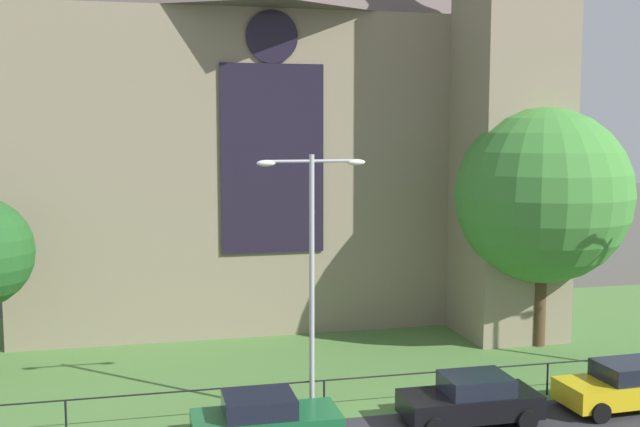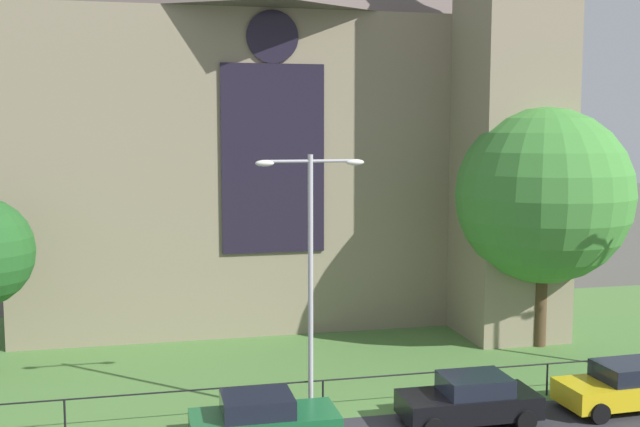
{
  "view_description": "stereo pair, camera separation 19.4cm",
  "coord_description": "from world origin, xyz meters",
  "px_view_note": "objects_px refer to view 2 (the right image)",
  "views": [
    {
      "loc": [
        -7.43,
        -20.44,
        9.05
      ],
      "look_at": [
        -0.77,
        8.0,
        5.78
      ],
      "focal_mm": 43.34,
      "sensor_mm": 36.0,
      "label": 1
    },
    {
      "loc": [
        -7.24,
        -20.48,
        9.05
      ],
      "look_at": [
        -0.77,
        8.0,
        5.78
      ],
      "focal_mm": 43.34,
      "sensor_mm": 36.0,
      "label": 2
    }
  ],
  "objects_px": {
    "church_building": "(270,102)",
    "parked_car_yellow": "(625,386)",
    "parked_car_green": "(263,421)",
    "tree_right_near": "(543,196)",
    "streetlamp_near": "(311,252)",
    "parked_car_black": "(470,400)"
  },
  "relations": [
    {
      "from": "church_building",
      "to": "tree_right_near",
      "type": "relative_size",
      "value": 2.63
    },
    {
      "from": "parked_car_black",
      "to": "parked_car_green",
      "type": "bearing_deg",
      "value": 2.52
    },
    {
      "from": "tree_right_near",
      "to": "streetlamp_near",
      "type": "height_order",
      "value": "tree_right_near"
    },
    {
      "from": "church_building",
      "to": "parked_car_green",
      "type": "height_order",
      "value": "church_building"
    },
    {
      "from": "streetlamp_near",
      "to": "parked_car_black",
      "type": "xyz_separation_m",
      "value": [
        4.63,
        -1.64,
        -4.49
      ]
    },
    {
      "from": "church_building",
      "to": "parked_car_yellow",
      "type": "bearing_deg",
      "value": -61.91
    },
    {
      "from": "church_building",
      "to": "streetlamp_near",
      "type": "relative_size",
      "value": 3.16
    },
    {
      "from": "parked_car_black",
      "to": "streetlamp_near",
      "type": "bearing_deg",
      "value": -19.24
    },
    {
      "from": "streetlamp_near",
      "to": "parked_car_green",
      "type": "height_order",
      "value": "streetlamp_near"
    },
    {
      "from": "streetlamp_near",
      "to": "parked_car_green",
      "type": "relative_size",
      "value": 1.96
    },
    {
      "from": "tree_right_near",
      "to": "parked_car_green",
      "type": "distance_m",
      "value": 15.8
    },
    {
      "from": "streetlamp_near",
      "to": "parked_car_green",
      "type": "distance_m",
      "value": 5.2
    },
    {
      "from": "streetlamp_near",
      "to": "church_building",
      "type": "bearing_deg",
      "value": 85.44
    },
    {
      "from": "tree_right_near",
      "to": "parked_car_black",
      "type": "bearing_deg",
      "value": -130.83
    },
    {
      "from": "tree_right_near",
      "to": "church_building",
      "type": "bearing_deg",
      "value": 136.39
    },
    {
      "from": "church_building",
      "to": "parked_car_yellow",
      "type": "distance_m",
      "value": 21.01
    },
    {
      "from": "parked_car_green",
      "to": "parked_car_black",
      "type": "relative_size",
      "value": 1.0
    },
    {
      "from": "parked_car_black",
      "to": "parked_car_yellow",
      "type": "height_order",
      "value": "same"
    },
    {
      "from": "church_building",
      "to": "parked_car_yellow",
      "type": "xyz_separation_m",
      "value": [
        8.82,
        -16.52,
        -9.53
      ]
    },
    {
      "from": "parked_car_green",
      "to": "parked_car_yellow",
      "type": "xyz_separation_m",
      "value": [
        11.81,
        0.31,
        0.0
      ]
    },
    {
      "from": "parked_car_green",
      "to": "parked_car_yellow",
      "type": "height_order",
      "value": "same"
    },
    {
      "from": "parked_car_black",
      "to": "tree_right_near",
      "type": "bearing_deg",
      "value": -130.59
    }
  ]
}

